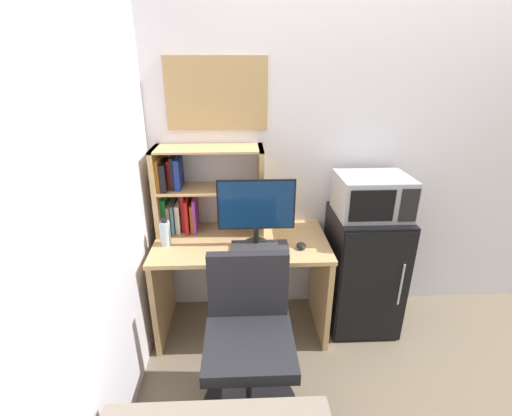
% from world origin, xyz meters
% --- Properties ---
extents(wall_back, '(6.40, 0.04, 2.60)m').
position_xyz_m(wall_back, '(0.40, 0.02, 1.30)').
color(wall_back, silver).
rests_on(wall_back, ground_plane).
extents(wall_left, '(0.04, 4.40, 2.60)m').
position_xyz_m(wall_left, '(-1.62, -1.60, 1.30)').
color(wall_left, silver).
rests_on(wall_left, ground_plane).
extents(desk, '(1.18, 0.62, 0.73)m').
position_xyz_m(desk, '(-0.96, -0.31, 0.51)').
color(desk, tan).
rests_on(desk, ground_plane).
extents(hutch_bookshelf, '(0.74, 0.27, 0.60)m').
position_xyz_m(hutch_bookshelf, '(-1.29, -0.13, 1.03)').
color(hutch_bookshelf, tan).
rests_on(hutch_bookshelf, desk).
extents(monitor, '(0.50, 0.17, 0.45)m').
position_xyz_m(monitor, '(-0.86, -0.38, 1.00)').
color(monitor, black).
rests_on(monitor, desk).
extents(keyboard, '(0.37, 0.15, 0.02)m').
position_xyz_m(keyboard, '(-0.84, -0.42, 0.74)').
color(keyboard, '#333338').
rests_on(keyboard, desk).
extents(computer_mouse, '(0.06, 0.08, 0.04)m').
position_xyz_m(computer_mouse, '(-0.57, -0.44, 0.75)').
color(computer_mouse, black).
rests_on(computer_mouse, desk).
extents(water_bottle, '(0.07, 0.07, 0.19)m').
position_xyz_m(water_bottle, '(-1.46, -0.35, 0.82)').
color(water_bottle, silver).
rests_on(water_bottle, desk).
extents(mini_fridge, '(0.49, 0.52, 0.89)m').
position_xyz_m(mini_fridge, '(-0.07, -0.27, 0.45)').
color(mini_fridge, black).
rests_on(mini_fridge, ground_plane).
extents(microwave, '(0.47, 0.38, 0.27)m').
position_xyz_m(microwave, '(-0.07, -0.26, 1.03)').
color(microwave, '#ADADB2').
rests_on(microwave, mini_fridge).
extents(desk_chair, '(0.55, 0.55, 0.91)m').
position_xyz_m(desk_chair, '(-0.93, -0.95, 0.40)').
color(desk_chair, black).
rests_on(desk_chair, ground_plane).
extents(wall_corkboard, '(0.68, 0.02, 0.47)m').
position_xyz_m(wall_corkboard, '(-1.11, -0.01, 1.67)').
color(wall_corkboard, tan).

